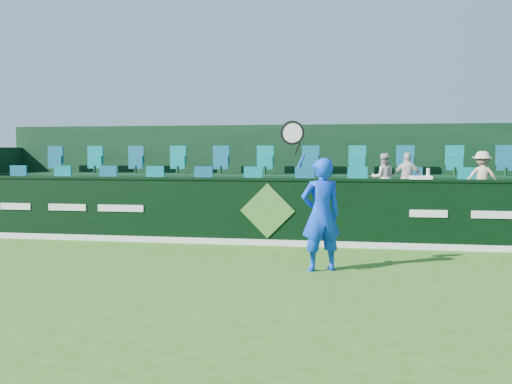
% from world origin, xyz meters
% --- Properties ---
extents(ground, '(60.00, 60.00, 0.00)m').
position_xyz_m(ground, '(0.00, 0.00, 0.00)').
color(ground, '#326919').
rests_on(ground, ground).
extents(sponsor_hoarding, '(16.00, 0.25, 1.35)m').
position_xyz_m(sponsor_hoarding, '(0.00, 4.00, 0.67)').
color(sponsor_hoarding, black).
rests_on(sponsor_hoarding, ground).
extents(stand_tier_front, '(16.00, 2.00, 0.80)m').
position_xyz_m(stand_tier_front, '(0.00, 5.10, 0.40)').
color(stand_tier_front, black).
rests_on(stand_tier_front, ground).
extents(stand_tier_back, '(16.00, 1.80, 1.30)m').
position_xyz_m(stand_tier_back, '(0.00, 7.00, 0.65)').
color(stand_tier_back, black).
rests_on(stand_tier_back, ground).
extents(stand_rear, '(16.00, 4.10, 2.60)m').
position_xyz_m(stand_rear, '(0.00, 7.44, 1.22)').
color(stand_rear, black).
rests_on(stand_rear, ground).
extents(seat_row_front, '(13.50, 0.50, 0.60)m').
position_xyz_m(seat_row_front, '(0.00, 5.50, 1.10)').
color(seat_row_front, '#155D79').
rests_on(seat_row_front, stand_tier_front).
extents(seat_row_back, '(13.50, 0.50, 0.60)m').
position_xyz_m(seat_row_back, '(0.00, 7.30, 1.60)').
color(seat_row_back, '#155D79').
rests_on(seat_row_back, stand_tier_back).
extents(tennis_player, '(1.08, 0.65, 2.42)m').
position_xyz_m(tennis_player, '(1.18, 1.66, 0.90)').
color(tennis_player, blue).
rests_on(tennis_player, ground).
extents(spectator_left, '(0.57, 0.48, 1.04)m').
position_xyz_m(spectator_left, '(2.31, 5.12, 1.32)').
color(spectator_left, beige).
rests_on(spectator_left, stand_tier_front).
extents(spectator_middle, '(0.66, 0.39, 1.06)m').
position_xyz_m(spectator_middle, '(2.81, 5.12, 1.33)').
color(spectator_middle, silver).
rests_on(spectator_middle, stand_tier_front).
extents(spectator_right, '(0.74, 0.48, 1.09)m').
position_xyz_m(spectator_right, '(4.31, 5.12, 1.34)').
color(spectator_right, beige).
rests_on(spectator_right, stand_tier_front).
extents(towel, '(0.41, 0.27, 0.06)m').
position_xyz_m(towel, '(2.96, 4.00, 1.38)').
color(towel, white).
rests_on(towel, sponsor_hoarding).
extents(drinks_bottle, '(0.07, 0.07, 0.21)m').
position_xyz_m(drinks_bottle, '(3.09, 4.00, 1.46)').
color(drinks_bottle, white).
rests_on(drinks_bottle, sponsor_hoarding).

